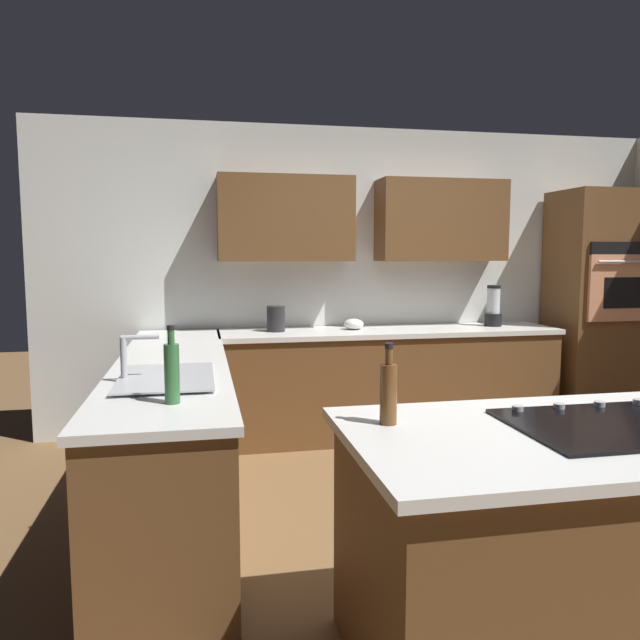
{
  "coord_description": "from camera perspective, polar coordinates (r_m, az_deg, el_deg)",
  "views": [
    {
      "loc": [
        1.65,
        3.07,
        1.53
      ],
      "look_at": [
        0.75,
        -1.46,
        1.02
      ],
      "focal_mm": 33.96,
      "sensor_mm": 36.0,
      "label": 1
    }
  ],
  "objects": [
    {
      "name": "kettle",
      "position": [
        4.9,
        -4.18,
        0.13
      ],
      "size": [
        0.15,
        0.15,
        0.21
      ],
      "primitive_type": "cylinder",
      "color": "#262628",
      "rests_on": "countertop_back"
    },
    {
      "name": "ground_plane",
      "position": [
        3.81,
        16.26,
        -17.63
      ],
      "size": [
        14.0,
        14.0,
        0.0
      ],
      "primitive_type": "plane",
      "color": "brown"
    },
    {
      "name": "wall_oven",
      "position": [
        5.95,
        24.81,
        1.01
      ],
      "size": [
        0.8,
        0.66,
        2.08
      ],
      "color": "brown",
      "rests_on": "ground"
    },
    {
      "name": "cooktop",
      "position": [
        2.48,
        26.19,
        -8.82
      ],
      "size": [
        0.76,
        0.56,
        0.03
      ],
      "color": "black",
      "rests_on": "island_top"
    },
    {
      "name": "sink_unit",
      "position": [
        3.11,
        -14.43,
        -5.22
      ],
      "size": [
        0.46,
        0.7,
        0.23
      ],
      "color": "#515456",
      "rests_on": "countertop_side"
    },
    {
      "name": "island_base",
      "position": [
        2.64,
        25.74,
        -18.92
      ],
      "size": [
        1.92,
        0.88,
        0.86
      ],
      "primitive_type": "cube",
      "color": "brown",
      "rests_on": "ground"
    },
    {
      "name": "island_top",
      "position": [
        2.49,
        26.24,
        -9.46
      ],
      "size": [
        2.0,
        0.96,
        0.04
      ],
      "primitive_type": "cube",
      "color": "silver",
      "rests_on": "island_base"
    },
    {
      "name": "oil_bottle",
      "position": [
        2.25,
        6.47,
        -6.72
      ],
      "size": [
        0.06,
        0.06,
        0.3
      ],
      "color": "brown",
      "rests_on": "island_top"
    },
    {
      "name": "wall_back",
      "position": [
        5.36,
        5.92,
        5.16
      ],
      "size": [
        6.0,
        0.44,
        2.6
      ],
      "color": "silver",
      "rests_on": "ground"
    },
    {
      "name": "countertop_back",
      "position": [
        5.08,
        6.59,
        -1.09
      ],
      "size": [
        2.84,
        0.64,
        0.04
      ],
      "primitive_type": "cube",
      "color": "silver",
      "rests_on": "lower_cabinets_back"
    },
    {
      "name": "blender",
      "position": [
        5.46,
        16.02,
        1.05
      ],
      "size": [
        0.15,
        0.15,
        0.36
      ],
      "color": "black",
      "rests_on": "countertop_back"
    },
    {
      "name": "lower_cabinets_back",
      "position": [
        5.16,
        6.52,
        -6.05
      ],
      "size": [
        2.8,
        0.6,
        0.86
      ],
      "primitive_type": "cube",
      "color": "brown",
      "rests_on": "ground"
    },
    {
      "name": "mixing_bowl",
      "position": [
        5.03,
        3.2,
        -0.39
      ],
      "size": [
        0.16,
        0.16,
        0.09
      ],
      "primitive_type": "ellipsoid",
      "color": "white",
      "rests_on": "countertop_back"
    },
    {
      "name": "countertop_side",
      "position": [
        3.69,
        -13.79,
        -4.02
      ],
      "size": [
        0.64,
        2.94,
        0.04
      ],
      "primitive_type": "cube",
      "color": "silver",
      "rests_on": "lower_cabinets_side"
    },
    {
      "name": "lower_cabinets_side",
      "position": [
        3.79,
        -13.61,
        -10.73
      ],
      "size": [
        0.6,
        2.9,
        0.86
      ],
      "primitive_type": "cube",
      "color": "brown",
      "rests_on": "ground"
    },
    {
      "name": "dish_soap_bottle",
      "position": [
        2.61,
        -13.79,
        -4.73
      ],
      "size": [
        0.06,
        0.06,
        0.33
      ],
      "color": "#336B38",
      "rests_on": "countertop_side"
    }
  ]
}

